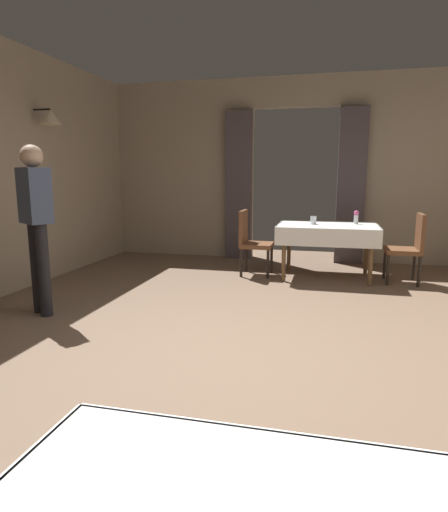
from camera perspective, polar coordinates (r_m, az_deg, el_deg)
The scene contains 8 objects.
ground at distance 3.68m, azimuth 2.95°, elevation -12.40°, with size 10.08×10.08×0.00m, color #7A604C.
wall_back at distance 7.54m, azimuth 9.12°, elevation 10.99°, with size 6.40×0.27×3.00m.
dining_table_mid at distance 6.27m, azimuth 13.29°, elevation 3.19°, with size 1.35×0.98×0.75m.
chair_mid_left at distance 6.32m, azimuth 3.55°, elevation 2.17°, with size 0.45×0.44×0.93m.
chair_mid_right at distance 6.29m, azimuth 22.93°, elevation 1.32°, with size 0.44×0.44×0.93m.
flower_vase_mid at distance 6.42m, azimuth 16.77°, elevation 4.91°, with size 0.07×0.07×0.19m.
glass_mid_b at distance 6.25m, azimuth 11.52°, elevation 4.57°, with size 0.08×0.08×0.11m, color silver.
person_waiter_by_doorway at distance 4.81m, azimuth -23.19°, elevation 4.82°, with size 0.42×0.38×1.72m.
Camera 1 is at (0.62, -3.33, 1.43)m, focal length 30.85 mm.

